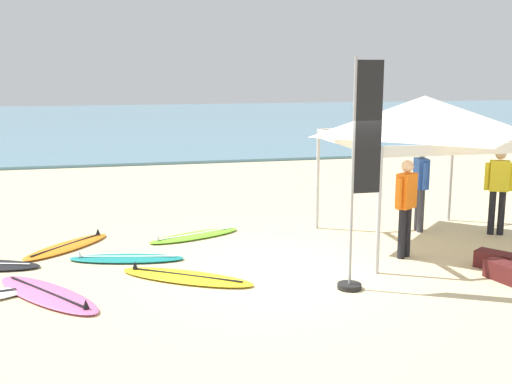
{
  "coord_description": "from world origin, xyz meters",
  "views": [
    {
      "loc": [
        -2.67,
        -9.35,
        3.22
      ],
      "look_at": [
        -0.07,
        1.73,
        1.0
      ],
      "focal_mm": 44.29,
      "sensor_mm": 36.0,
      "label": 1
    }
  ],
  "objects": [
    {
      "name": "banner_flag",
      "position": [
        0.85,
        -0.94,
        1.57
      ],
      "size": [
        0.6,
        0.36,
        3.4
      ],
      "color": "#99999E",
      "rests_on": "ground"
    },
    {
      "name": "canopy_tent",
      "position": [
        2.93,
        1.14,
        2.39
      ],
      "size": [
        3.12,
        3.12,
        2.75
      ],
      "color": "#B7B7BC",
      "rests_on": "ground"
    },
    {
      "name": "surfboard_yellow",
      "position": [
        -1.59,
        0.05,
        0.04
      ],
      "size": [
        2.19,
        1.74,
        0.19
      ],
      "color": "yellow",
      "rests_on": "ground"
    },
    {
      "name": "person_orange",
      "position": [
        2.25,
        0.36,
        0.99
      ],
      "size": [
        0.47,
        0.38,
        1.71
      ],
      "color": "black",
      "rests_on": "ground"
    },
    {
      "name": "person_blue",
      "position": [
        3.37,
        1.96,
        0.99
      ],
      "size": [
        0.27,
        0.54,
        1.71
      ],
      "color": "#383842",
      "rests_on": "ground"
    },
    {
      "name": "surfboard_pink",
      "position": [
        -3.63,
        -0.26,
        0.04
      ],
      "size": [
        1.89,
        2.26,
        0.19
      ],
      "color": "pink",
      "rests_on": "ground"
    },
    {
      "name": "surfboard_lime",
      "position": [
        -1.13,
        2.5,
        0.04
      ],
      "size": [
        1.99,
        1.2,
        0.19
      ],
      "color": "#7AD12D",
      "rests_on": "ground"
    },
    {
      "name": "ground_plane",
      "position": [
        0.0,
        0.0,
        0.0
      ],
      "size": [
        80.0,
        80.0,
        0.0
      ],
      "primitive_type": "plane",
      "color": "beige"
    },
    {
      "name": "gear_bag_by_pole",
      "position": [
        3.42,
        -0.57,
        0.14
      ],
      "size": [
        0.6,
        0.68,
        0.28
      ],
      "primitive_type": "cube",
      "rotation": [
        0.0,
        0.0,
        2.17
      ],
      "color": "#4C1919",
      "rests_on": "ground"
    },
    {
      "name": "gear_bag_near_tent",
      "position": [
        3.22,
        -1.13,
        0.14
      ],
      "size": [
        0.44,
        0.65,
        0.28
      ],
      "primitive_type": "cube",
      "rotation": [
        0.0,
        0.0,
        1.78
      ],
      "color": "#4C1919",
      "rests_on": "ground"
    },
    {
      "name": "surfboard_teal",
      "position": [
        -2.47,
        1.27,
        0.04
      ],
      "size": [
        2.03,
        0.94,
        0.19
      ],
      "color": "#19847F",
      "rests_on": "ground"
    },
    {
      "name": "sea",
      "position": [
        0.0,
        30.15,
        0.05
      ],
      "size": [
        80.0,
        36.0,
        0.1
      ],
      "primitive_type": "cube",
      "color": "#568499",
      "rests_on": "ground"
    },
    {
      "name": "surfboard_orange",
      "position": [
        -3.49,
        2.28,
        0.04
      ],
      "size": [
        1.75,
        1.87,
        0.19
      ],
      "color": "orange",
      "rests_on": "ground"
    },
    {
      "name": "person_yellow",
      "position": [
        4.71,
        1.36,
        0.99
      ],
      "size": [
        0.51,
        0.35,
        1.71
      ],
      "color": "black",
      "rests_on": "ground"
    }
  ]
}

